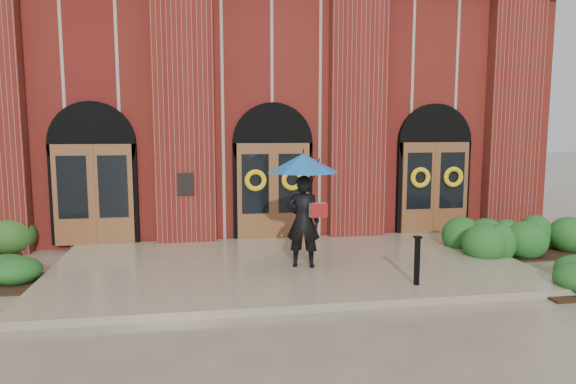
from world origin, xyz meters
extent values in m
plane|color=gray|center=(0.00, 0.00, 0.00)|extent=(90.00, 90.00, 0.00)
cube|color=gray|center=(0.00, 0.15, 0.07)|extent=(10.00, 5.30, 0.15)
cube|color=maroon|center=(0.00, 8.90, 3.50)|extent=(16.00, 12.00, 7.00)
cube|color=black|center=(-2.25, 2.47, 1.65)|extent=(0.40, 0.05, 0.55)
cube|color=maroon|center=(-2.25, 2.73, 3.50)|extent=(1.50, 0.45, 7.00)
cube|color=maroon|center=(2.25, 2.73, 3.50)|extent=(1.50, 0.45, 7.00)
cube|color=maroon|center=(6.75, 2.73, 3.50)|extent=(1.50, 0.45, 7.00)
cube|color=brown|center=(-4.50, 2.71, 1.40)|extent=(1.90, 0.10, 2.50)
cylinder|color=black|center=(-4.50, 2.85, 2.65)|extent=(2.10, 0.22, 2.10)
cube|color=brown|center=(0.00, 2.71, 1.40)|extent=(1.90, 0.10, 2.50)
cylinder|color=black|center=(0.00, 2.85, 2.65)|extent=(2.10, 0.22, 2.10)
cube|color=brown|center=(4.50, 2.71, 1.40)|extent=(1.90, 0.10, 2.50)
cylinder|color=black|center=(4.50, 2.85, 2.65)|extent=(2.10, 0.22, 2.10)
torus|color=yellow|center=(-0.48, 2.59, 1.70)|extent=(0.57, 0.13, 0.57)
torus|color=yellow|center=(0.48, 2.59, 1.70)|extent=(0.57, 0.13, 0.57)
torus|color=yellow|center=(4.02, 2.59, 1.70)|extent=(0.57, 0.13, 0.57)
torus|color=yellow|center=(4.98, 2.59, 1.70)|extent=(0.57, 0.13, 0.57)
imported|color=black|center=(0.22, -0.17, 1.12)|extent=(0.80, 0.64, 1.93)
cone|color=#1662AD|center=(0.22, -0.17, 2.33)|extent=(1.85, 1.85, 0.39)
cylinder|color=black|center=(0.27, -0.22, 1.82)|extent=(0.02, 0.02, 0.64)
cube|color=#A6A8AB|center=(0.51, -0.33, 1.37)|extent=(0.40, 0.27, 0.28)
cube|color=maroon|center=(0.51, -0.43, 1.37)|extent=(0.35, 0.12, 0.28)
cube|color=black|center=(2.07, -1.76, 0.59)|extent=(0.09, 0.09, 0.89)
cube|color=black|center=(2.07, -1.76, 1.05)|extent=(0.13, 0.13, 0.04)
ellipsoid|color=#1E541D|center=(6.05, 0.59, 0.41)|extent=(3.22, 1.29, 0.83)
ellipsoid|color=#1C511C|center=(-5.10, -0.04, 0.25)|extent=(1.40, 1.20, 0.50)
ellipsoid|color=#1F541E|center=(5.10, -2.00, 0.27)|extent=(1.55, 1.33, 0.55)
camera|label=1|loc=(-1.81, -10.50, 3.08)|focal=32.00mm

